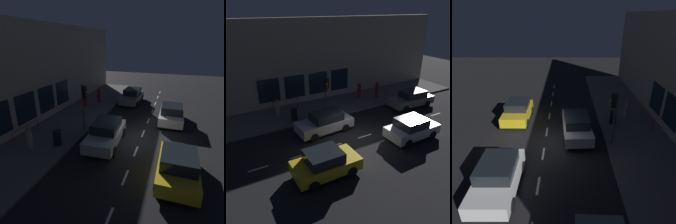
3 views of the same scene
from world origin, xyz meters
The scene contains 10 objects.
ground_plane centered at (0.00, 0.00, 0.00)m, with size 60.00×60.00×0.00m, color black.
sidewalk centered at (6.25, 0.00, 0.07)m, with size 4.50×32.00×0.15m.
lane_centre_line centered at (0.00, -1.00, 0.00)m, with size 0.12×27.20×0.01m.
traffic_light centered at (4.27, -0.01, 2.61)m, with size 0.47×0.32×3.48m.
parked_car_0 centered at (2.12, 1.24, 0.79)m, with size 2.12×4.40×1.58m.
parked_car_1 centered at (-1.85, -3.81, 0.79)m, with size 1.99×3.94×1.58m.
parked_car_3 centered at (-2.45, 3.52, 0.79)m, with size 1.98×3.81×1.58m.
pedestrian_0 centered at (6.26, 3.68, 0.89)m, with size 0.42×0.42×1.59m.
trash_bin centered at (4.97, 2.67, 0.65)m, with size 0.53×0.53×1.00m.
red_railing centered at (7.49, 2.59, 0.89)m, with size 0.05×2.44×0.97m.
Camera 3 is at (1.35, -11.27, 7.76)m, focal length 32.92 mm.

